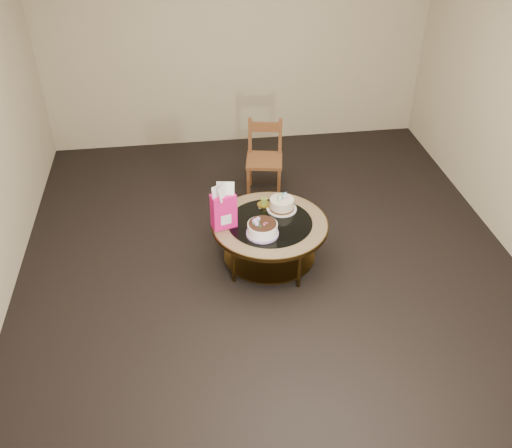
{
  "coord_description": "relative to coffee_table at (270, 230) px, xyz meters",
  "views": [
    {
      "loc": [
        -0.68,
        -3.99,
        3.32
      ],
      "look_at": [
        -0.12,
        0.02,
        0.44
      ],
      "focal_mm": 40.0,
      "sensor_mm": 36.0,
      "label": 1
    }
  ],
  "objects": [
    {
      "name": "gift_bag",
      "position": [
        -0.4,
        -0.0,
        0.28
      ],
      "size": [
        0.23,
        0.19,
        0.41
      ],
      "rotation": [
        0.0,
        0.0,
        0.27
      ],
      "color": "#F11688",
      "rests_on": "coffee_table"
    },
    {
      "name": "cream_cake",
      "position": [
        0.14,
        0.18,
        0.13
      ],
      "size": [
        0.27,
        0.27,
        0.17
      ],
      "rotation": [
        0.0,
        0.0,
        0.41
      ],
      "color": "silver",
      "rests_on": "coffee_table"
    },
    {
      "name": "pillar_candle",
      "position": [
        -0.01,
        0.26,
        0.11
      ],
      "size": [
        0.12,
        0.12,
        0.09
      ],
      "rotation": [
        0.0,
        0.0,
        -0.08
      ],
      "color": "#E4CD5E",
      "rests_on": "coffee_table"
    },
    {
      "name": "decorated_cake",
      "position": [
        -0.09,
        -0.17,
        0.13
      ],
      "size": [
        0.27,
        0.27,
        0.16
      ],
      "rotation": [
        0.0,
        0.0,
        0.37
      ],
      "color": "#AB8AC4",
      "rests_on": "coffee_table"
    },
    {
      "name": "coffee_table",
      "position": [
        0.0,
        0.0,
        0.0
      ],
      "size": [
        1.02,
        1.02,
        0.46
      ],
      "color": "#523A17",
      "rests_on": "ground"
    },
    {
      "name": "dining_chair",
      "position": [
        0.14,
        1.23,
        0.03
      ],
      "size": [
        0.43,
        0.43,
        0.8
      ],
      "rotation": [
        0.0,
        0.0,
        -0.19
      ],
      "color": "brown",
      "rests_on": "ground"
    },
    {
      "name": "ground",
      "position": [
        -0.0,
        0.0,
        -0.38
      ],
      "size": [
        5.0,
        5.0,
        0.0
      ],
      "primitive_type": "plane",
      "color": "black",
      "rests_on": "ground"
    },
    {
      "name": "room_walls",
      "position": [
        -0.0,
        0.0,
        1.16
      ],
      "size": [
        4.52,
        5.02,
        2.61
      ],
      "color": "tan",
      "rests_on": "ground"
    }
  ]
}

